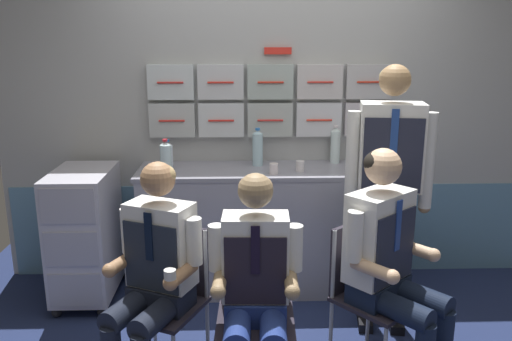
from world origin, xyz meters
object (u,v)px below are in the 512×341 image
at_px(crew_member_near_trolley, 390,256).
at_px(water_bottle_clear, 167,156).
at_px(crew_member_standing, 389,176).
at_px(crew_member_left, 153,270).
at_px(folding_chair_center, 256,297).
at_px(folding_chair_left, 171,285).
at_px(crew_member_center, 255,286).
at_px(paper_cup_blue, 300,166).
at_px(folding_chair_near_trolley, 364,280).
at_px(service_trolley, 85,232).

height_order(crew_member_near_trolley, water_bottle_clear, crew_member_near_trolley).
bearing_deg(crew_member_standing, crew_member_near_trolley, -102.67).
xyz_separation_m(crew_member_left, folding_chair_center, (0.54, -0.00, -0.16)).
bearing_deg(folding_chair_center, crew_member_left, 179.93).
height_order(folding_chair_left, crew_member_center, crew_member_center).
height_order(water_bottle_clear, paper_cup_blue, water_bottle_clear).
distance_m(folding_chair_left, crew_member_center, 0.58).
bearing_deg(folding_chair_near_trolley, folding_chair_center, -164.01).
height_order(service_trolley, water_bottle_clear, water_bottle_clear).
bearing_deg(folding_chair_center, crew_member_near_trolley, 4.67).
bearing_deg(crew_member_near_trolley, folding_chair_left, 175.75).
height_order(folding_chair_near_trolley, water_bottle_clear, water_bottle_clear).
bearing_deg(paper_cup_blue, crew_member_left, -129.40).
height_order(folding_chair_center, crew_member_standing, crew_member_standing).
distance_m(folding_chair_center, crew_member_near_trolley, 0.76).
bearing_deg(service_trolley, water_bottle_clear, 12.52).
height_order(crew_member_left, paper_cup_blue, crew_member_left).
xyz_separation_m(crew_member_standing, paper_cup_blue, (-0.50, 0.48, -0.05)).
height_order(folding_chair_near_trolley, paper_cup_blue, paper_cup_blue).
bearing_deg(water_bottle_clear, folding_chair_center, -62.51).
bearing_deg(folding_chair_center, crew_member_center, -92.13).
bearing_deg(crew_member_center, folding_chair_near_trolley, 28.50).
distance_m(crew_member_near_trolley, paper_cup_blue, 1.11).
bearing_deg(crew_member_left, service_trolley, 122.59).
distance_m(folding_chair_near_trolley, crew_member_standing, 0.69).
xyz_separation_m(crew_member_left, crew_member_standing, (1.39, 0.60, 0.34)).
relative_size(folding_chair_center, crew_member_standing, 0.50).
bearing_deg(folding_chair_left, water_bottle_clear, 97.34).
bearing_deg(crew_member_standing, folding_chair_near_trolley, -118.06).
relative_size(service_trolley, folding_chair_left, 1.13).
relative_size(crew_member_standing, water_bottle_clear, 7.63).
xyz_separation_m(folding_chair_left, crew_member_standing, (1.32, 0.45, 0.50)).
bearing_deg(folding_chair_center, service_trolley, 139.36).
relative_size(folding_chair_left, paper_cup_blue, 10.69).
distance_m(folding_chair_center, water_bottle_clear, 1.39).
bearing_deg(crew_member_near_trolley, crew_member_standing, 77.33).
height_order(crew_member_center, crew_member_near_trolley, crew_member_near_trolley).
xyz_separation_m(service_trolley, folding_chair_left, (0.72, -0.87, 0.01)).
bearing_deg(crew_member_left, folding_chair_left, 65.62).
height_order(crew_member_left, crew_member_near_trolley, crew_member_near_trolley).
xyz_separation_m(crew_member_center, folding_chair_near_trolley, (0.63, 0.34, -0.15)).
relative_size(folding_chair_near_trolley, crew_member_near_trolley, 0.65).
bearing_deg(folding_chair_left, paper_cup_blue, 48.65).
height_order(folding_chair_near_trolley, crew_member_near_trolley, crew_member_near_trolley).
height_order(folding_chair_left, paper_cup_blue, paper_cup_blue).
xyz_separation_m(service_trolley, crew_member_standing, (2.04, -0.42, 0.51)).
distance_m(crew_member_left, folding_chair_center, 0.56).
bearing_deg(crew_member_center, crew_member_standing, 41.75).
height_order(folding_chair_left, crew_member_left, crew_member_left).
height_order(service_trolley, crew_member_standing, crew_member_standing).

